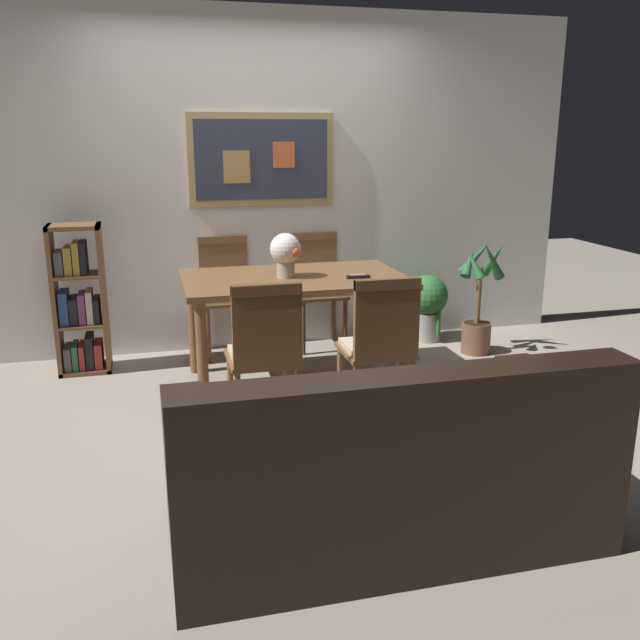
# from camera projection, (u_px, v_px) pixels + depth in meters

# --- Properties ---
(ground_plane) EXTENTS (12.00, 12.00, 0.00)m
(ground_plane) POSITION_uv_depth(u_px,v_px,m) (297.00, 410.00, 4.32)
(ground_plane) COLOR gray
(wall_back_with_painting) EXTENTS (5.20, 0.14, 2.60)m
(wall_back_with_painting) POSITION_uv_depth(u_px,v_px,m) (255.00, 183.00, 5.35)
(wall_back_with_painting) COLOR silver
(wall_back_with_painting) RESTS_ON ground_plane
(dining_table) EXTENTS (1.49, 0.91, 0.75)m
(dining_table) POSITION_uv_depth(u_px,v_px,m) (294.00, 290.00, 4.63)
(dining_table) COLOR brown
(dining_table) RESTS_ON ground_plane
(dining_chair_near_left) EXTENTS (0.40, 0.41, 0.91)m
(dining_chair_near_left) POSITION_uv_depth(u_px,v_px,m) (265.00, 346.00, 3.82)
(dining_chair_near_left) COLOR brown
(dining_chair_near_left) RESTS_ON ground_plane
(dining_chair_near_right) EXTENTS (0.40, 0.41, 0.91)m
(dining_chair_near_right) POSITION_uv_depth(u_px,v_px,m) (380.00, 338.00, 3.96)
(dining_chair_near_right) COLOR brown
(dining_chair_near_right) RESTS_ON ground_plane
(dining_chair_far_left) EXTENTS (0.40, 0.41, 0.91)m
(dining_chair_far_left) POSITION_uv_depth(u_px,v_px,m) (225.00, 285.00, 5.33)
(dining_chair_far_left) COLOR brown
(dining_chair_far_left) RESTS_ON ground_plane
(dining_chair_far_right) EXTENTS (0.40, 0.41, 0.91)m
(dining_chair_far_right) POSITION_uv_depth(u_px,v_px,m) (317.00, 280.00, 5.52)
(dining_chair_far_right) COLOR brown
(dining_chair_far_right) RESTS_ON ground_plane
(leather_couch) EXTENTS (1.80, 0.84, 0.84)m
(leather_couch) POSITION_uv_depth(u_px,v_px,m) (388.00, 473.00, 2.86)
(leather_couch) COLOR black
(leather_couch) RESTS_ON ground_plane
(bookshelf) EXTENTS (0.36, 0.28, 1.07)m
(bookshelf) POSITION_uv_depth(u_px,v_px,m) (80.00, 305.00, 4.90)
(bookshelf) COLOR brown
(bookshelf) RESTS_ON ground_plane
(potted_ivy) EXTENTS (0.35, 0.35, 0.58)m
(potted_ivy) POSITION_uv_depth(u_px,v_px,m) (427.00, 304.00, 5.70)
(potted_ivy) COLOR #B2ADA3
(potted_ivy) RESTS_ON ground_plane
(potted_palm) EXTENTS (0.35, 0.38, 0.92)m
(potted_palm) POSITION_uv_depth(u_px,v_px,m) (478.00, 306.00, 5.35)
(potted_palm) COLOR brown
(potted_palm) RESTS_ON ground_plane
(flower_vase) EXTENTS (0.21, 0.21, 0.30)m
(flower_vase) POSITION_uv_depth(u_px,v_px,m) (286.00, 252.00, 4.53)
(flower_vase) COLOR tan
(flower_vase) RESTS_ON dining_table
(tv_remote) EXTENTS (0.16, 0.05, 0.02)m
(tv_remote) POSITION_uv_depth(u_px,v_px,m) (358.00, 277.00, 4.54)
(tv_remote) COLOR black
(tv_remote) RESTS_ON dining_table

